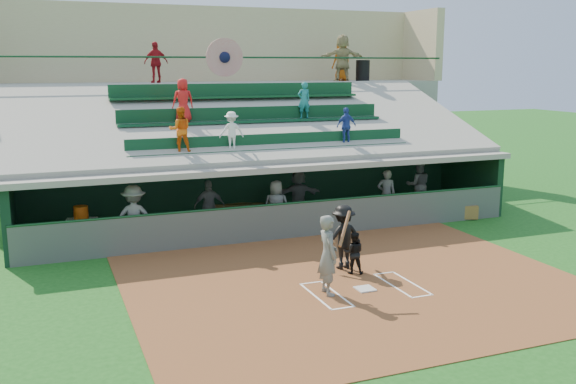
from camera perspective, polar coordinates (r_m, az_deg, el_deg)
name	(u,v)px	position (r m, az deg, el deg)	size (l,w,h in m)	color
ground	(365,290)	(15.66, 6.85, -8.66)	(100.00, 100.00, 0.00)	#175116
dirt_slab	(355,283)	(16.07, 6.01, -8.07)	(11.00, 9.00, 0.02)	brown
home_plate	(365,289)	(15.65, 6.85, -8.54)	(0.43, 0.43, 0.03)	silver
batters_box_chalk	(365,289)	(15.65, 6.85, -8.58)	(2.65, 1.85, 0.01)	white
dugout_floor	(270,225)	(21.57, -1.61, -2.96)	(16.00, 3.50, 0.04)	gray
concourse_slab	(216,137)	(27.53, -6.40, 4.89)	(20.00, 3.00, 4.60)	gray
grandstand	(236,146)	(24.68, -4.61, 4.11)	(20.40, 10.40, 7.80)	#515751
batter_at_plate	(328,255)	(15.00, 3.58, -5.57)	(0.87, 0.77, 1.95)	#595C57
catcher	(354,253)	(16.62, 5.85, -5.39)	(0.53, 0.42, 1.10)	black
home_umpire	(343,237)	(16.92, 4.93, -4.00)	(1.10, 0.63, 1.71)	black
dugout_bench	(255,210)	(22.62, -2.96, -1.64)	(15.56, 0.47, 0.47)	olive
white_table	(82,232)	(20.01, -17.85, -3.43)	(0.88, 0.66, 0.77)	white
water_cooler	(81,213)	(19.82, -17.92, -1.80)	(0.42, 0.42, 0.42)	#D1510C
dugout_player_a	(134,217)	(19.07, -13.51, -2.19)	(1.22, 0.70, 1.88)	#5B5D58
dugout_player_b	(209,206)	(20.67, -7.01, -1.23)	(0.98, 0.41, 1.67)	#5C5E59
dugout_player_c	(276,206)	(20.39, -1.04, -1.30)	(0.82, 0.54, 1.69)	#5A5C57
dugout_player_d	(298,195)	(22.05, 0.91, -0.25)	(1.63, 0.52, 1.76)	#50534E
dugout_player_e	(386,194)	(22.46, 8.73, -0.20)	(0.63, 0.41, 1.73)	#62645F
dugout_player_f	(418,185)	(24.09, 11.49, 0.62)	(0.90, 0.70, 1.84)	#61645E
trash_bin	(363,71)	(29.19, 6.66, 10.67)	(0.61, 0.61, 0.92)	black
concourse_staff_a	(156,63)	(25.78, -11.65, 11.21)	(0.93, 0.39, 1.59)	#A4121A
concourse_staff_b	(341,61)	(29.01, 4.77, 11.51)	(0.85, 0.55, 1.73)	#CB550B
concourse_staff_c	(342,58)	(28.26, 4.85, 11.78)	(1.85, 0.59, 1.99)	tan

